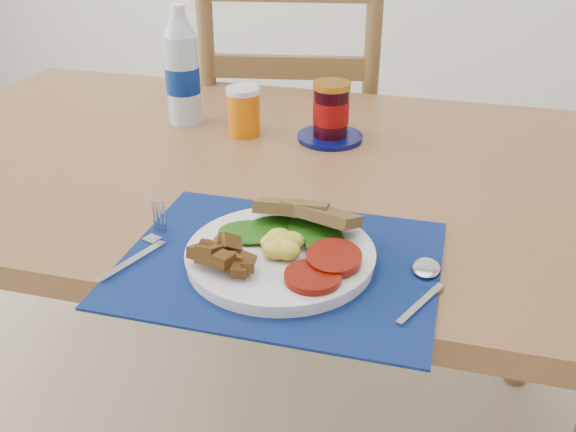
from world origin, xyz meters
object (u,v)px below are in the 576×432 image
(chair_far, at_px, (292,115))
(water_bottle, at_px, (182,72))
(juice_glass, at_px, (244,113))
(jam_on_saucer, at_px, (331,115))
(breakfast_plate, at_px, (276,251))

(chair_far, height_order, water_bottle, chair_far)
(juice_glass, bearing_deg, jam_on_saucer, 5.41)
(breakfast_plate, relative_size, water_bottle, 1.04)
(chair_far, distance_m, jam_on_saucer, 0.53)
(breakfast_plate, height_order, juice_glass, juice_glass)
(breakfast_plate, height_order, jam_on_saucer, jam_on_saucer)
(juice_glass, bearing_deg, chair_far, 92.86)
(juice_glass, relative_size, jam_on_saucer, 0.70)
(chair_far, xyz_separation_m, water_bottle, (-0.12, -0.44, 0.23))
(water_bottle, relative_size, juice_glass, 2.66)
(breakfast_plate, xyz_separation_m, water_bottle, (-0.35, 0.50, 0.09))
(chair_far, bearing_deg, water_bottle, 63.86)
(breakfast_plate, bearing_deg, jam_on_saucer, 95.58)
(chair_far, bearing_deg, jam_on_saucer, 103.06)
(water_bottle, distance_m, juice_glass, 0.16)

